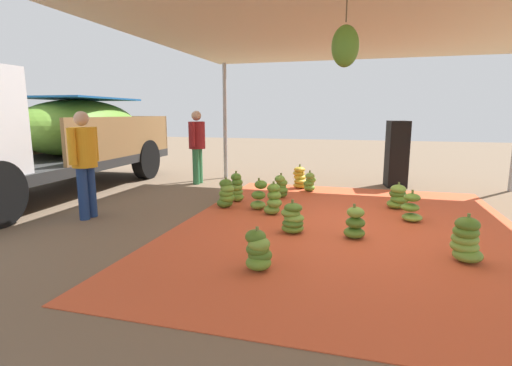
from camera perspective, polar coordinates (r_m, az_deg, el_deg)
The scene contains 20 objects.
ground_plane at distance 6.76m, azimuth -13.19°, elevation -4.42°, with size 40.00×40.00×0.00m, color brown.
tarp_orange at distance 5.95m, azimuth 13.20°, elevation -6.36°, with size 6.38×4.92×0.01m, color #D1512D.
tent_canopy at distance 5.82m, azimuth 15.42°, elevation 21.90°, with size 8.00×7.00×2.98m.
banana_bunch_0 at distance 8.81m, azimuth 6.44°, elevation 0.73°, with size 0.41×0.40×0.54m.
banana_bunch_1 at distance 6.52m, azimuth 21.85°, elevation -3.51°, with size 0.36×0.37×0.50m.
banana_bunch_2 at distance 7.42m, azimuth -2.82°, elevation -0.76°, with size 0.35×0.34×0.59m.
banana_bunch_3 at distance 4.25m, azimuth 0.34°, elevation -9.91°, with size 0.41×0.39×0.47m.
banana_bunch_4 at distance 6.79m, azimuth 0.43°, elevation -1.95°, with size 0.35×0.37×0.56m.
banana_bunch_5 at distance 7.29m, azimuth 20.10°, elevation -2.00°, with size 0.46×0.46×0.47m.
banana_bunch_6 at distance 5.42m, azimuth 14.33°, elevation -5.82°, with size 0.33×0.33×0.48m.
banana_bunch_7 at distance 8.47m, azimuth 7.89°, elevation 0.08°, with size 0.33×0.33×0.45m.
banana_bunch_8 at distance 5.51m, azimuth 5.40°, elevation -5.27°, with size 0.43×0.44×0.48m.
banana_bunch_9 at distance 6.47m, azimuth 2.57°, elevation -2.54°, with size 0.38×0.38×0.56m.
banana_bunch_10 at distance 7.75m, azimuth 3.71°, elevation -0.60°, with size 0.37×0.37×0.50m.
banana_bunch_11 at distance 6.95m, azimuth -4.41°, elevation -1.66°, with size 0.39×0.39×0.55m.
banana_bunch_12 at distance 5.04m, azimuth 28.47°, elevation -7.45°, with size 0.45×0.45×0.56m.
cargo_truck_main at distance 9.06m, azimuth -29.70°, elevation 6.24°, with size 6.80×2.78×2.40m.
worker_0 at distance 9.38m, azimuth -8.66°, elevation 6.03°, with size 0.64×0.39×1.74m.
worker_1 at distance 6.71m, azimuth -23.91°, elevation 3.53°, with size 0.63×0.38×1.71m.
speaker_stack at distance 9.49m, azimuth 19.98°, elevation 4.02°, with size 0.65×0.52×1.51m.
Camera 1 is at (-5.71, -0.20, 1.67)m, focal length 27.24 mm.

